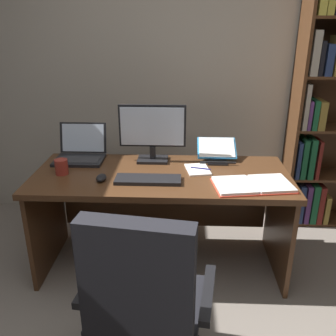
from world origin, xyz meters
TOP-DOWN VIEW (x-y plane):
  - wall_back at (0.00, 2.01)m, footprint 4.67×0.12m
  - desk at (-0.09, 1.13)m, footprint 1.72×0.73m
  - bookshelf at (1.28, 1.78)m, footprint 0.88×0.31m
  - office_chair at (-0.11, 0.11)m, footprint 0.66×0.60m
  - monitor at (-0.17, 1.29)m, footprint 0.48×0.16m
  - laptop at (-0.70, 1.30)m, footprint 0.35×0.31m
  - keyboard at (-0.17, 0.91)m, footprint 0.42×0.15m
  - computer_mouse at (-0.47, 0.91)m, footprint 0.06×0.10m
  - reading_stand_with_book at (0.30, 1.34)m, footprint 0.28×0.25m
  - open_binder at (0.49, 0.86)m, footprint 0.52×0.34m
  - notepad at (0.16, 1.12)m, footprint 0.18×0.23m
  - pen at (0.18, 1.12)m, footprint 0.14×0.04m
  - coffee_mug at (-0.75, 1.01)m, footprint 0.09×0.09m

SIDE VIEW (x-z plane):
  - office_chair at x=-0.11m, z-range -0.07..0.90m
  - desk at x=-0.09m, z-range 0.17..0.90m
  - notepad at x=0.16m, z-range 0.73..0.74m
  - open_binder at x=0.49m, z-range 0.73..0.76m
  - keyboard at x=-0.17m, z-range 0.73..0.76m
  - pen at x=0.18m, z-range 0.74..0.75m
  - computer_mouse at x=-0.47m, z-range 0.73..0.77m
  - coffee_mug at x=-0.75m, z-range 0.73..0.83m
  - laptop at x=-0.70m, z-range 0.66..0.91m
  - reading_stand_with_book at x=0.30m, z-range 0.73..0.87m
  - monitor at x=-0.17m, z-range 0.73..1.15m
  - bookshelf at x=1.28m, z-range -0.03..2.12m
  - wall_back at x=0.00m, z-range 0.00..2.51m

